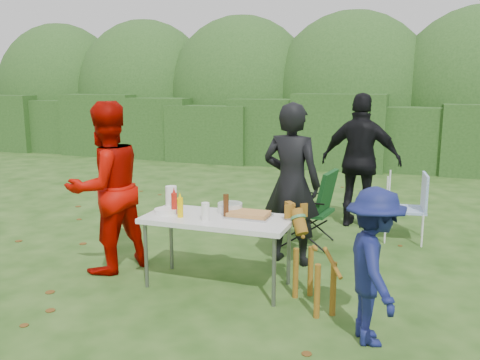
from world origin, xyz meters
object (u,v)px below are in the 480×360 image
(folding_table, at_px, (218,222))
(mustard_bottle, at_px, (180,208))
(dog, at_px, (314,262))
(person_cook, at_px, (291,184))
(lawn_chair, at_px, (405,206))
(paper_towel_roll, at_px, (171,198))
(person_red_jacket, at_px, (106,188))
(person_black_puffy, at_px, (361,161))
(camping_chair, at_px, (309,207))
(child, at_px, (374,266))
(beer_bottle, at_px, (226,206))
(ketchup_bottle, at_px, (174,203))

(folding_table, relative_size, mustard_bottle, 7.50)
(dog, height_order, mustard_bottle, mustard_bottle)
(person_cook, relative_size, dog, 2.04)
(lawn_chair, bearing_deg, paper_towel_roll, 36.52)
(lawn_chair, height_order, mustard_bottle, mustard_bottle)
(person_red_jacket, distance_m, person_black_puffy, 3.67)
(person_red_jacket, xyz_separation_m, camping_chair, (1.92, 1.65, -0.44))
(child, xyz_separation_m, beer_bottle, (-1.52, 0.66, 0.22))
(ketchup_bottle, height_order, beer_bottle, beer_bottle)
(ketchup_bottle, distance_m, paper_towel_roll, 0.17)
(person_red_jacket, relative_size, child, 1.47)
(folding_table, xyz_separation_m, person_black_puffy, (1.10, 2.78, 0.28))
(person_cook, bearing_deg, camping_chair, -88.04)
(camping_chair, bearing_deg, ketchup_bottle, 65.60)
(person_black_puffy, relative_size, ketchup_bottle, 8.82)
(folding_table, distance_m, lawn_chair, 2.91)
(person_red_jacket, height_order, mustard_bottle, person_red_jacket)
(ketchup_bottle, bearing_deg, person_cook, 44.64)
(person_black_puffy, distance_m, mustard_bottle, 3.25)
(folding_table, xyz_separation_m, person_cook, (0.53, 0.96, 0.25))
(ketchup_bottle, xyz_separation_m, beer_bottle, (0.56, 0.05, 0.01))
(lawn_chair, xyz_separation_m, beer_bottle, (-1.68, -2.29, 0.40))
(person_black_puffy, bearing_deg, mustard_bottle, 67.27)
(person_cook, height_order, mustard_bottle, person_cook)
(person_red_jacket, height_order, camping_chair, person_red_jacket)
(lawn_chair, xyz_separation_m, mustard_bottle, (-2.12, -2.43, 0.38))
(lawn_chair, bearing_deg, beer_bottle, 46.93)
(mustard_bottle, bearing_deg, lawn_chair, 49.01)
(child, relative_size, mustard_bottle, 6.41)
(lawn_chair, bearing_deg, person_red_jacket, 29.51)
(ketchup_bottle, bearing_deg, mustard_bottle, -40.24)
(dog, height_order, paper_towel_roll, paper_towel_roll)
(person_black_puffy, bearing_deg, camping_chair, 68.69)
(child, xyz_separation_m, ketchup_bottle, (-2.08, 0.61, 0.21))
(person_cook, distance_m, mustard_bottle, 1.40)
(mustard_bottle, bearing_deg, child, -14.55)
(ketchup_bottle, bearing_deg, child, -16.33)
(ketchup_bottle, bearing_deg, beer_bottle, 4.98)
(person_red_jacket, relative_size, ketchup_bottle, 8.59)
(person_black_puffy, distance_m, camping_chair, 1.30)
(dog, distance_m, lawn_chair, 2.56)
(person_cook, bearing_deg, dog, 121.11)
(person_red_jacket, distance_m, lawn_chair, 3.87)
(person_cook, relative_size, mustard_bottle, 9.36)
(mustard_bottle, bearing_deg, person_black_puffy, 63.39)
(person_cook, height_order, lawn_chair, person_cook)
(mustard_bottle, height_order, paper_towel_roll, paper_towel_roll)
(person_red_jacket, relative_size, paper_towel_roll, 7.27)
(camping_chair, bearing_deg, person_cook, 92.70)
(lawn_chair, xyz_separation_m, ketchup_bottle, (-2.23, -2.33, 0.39))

